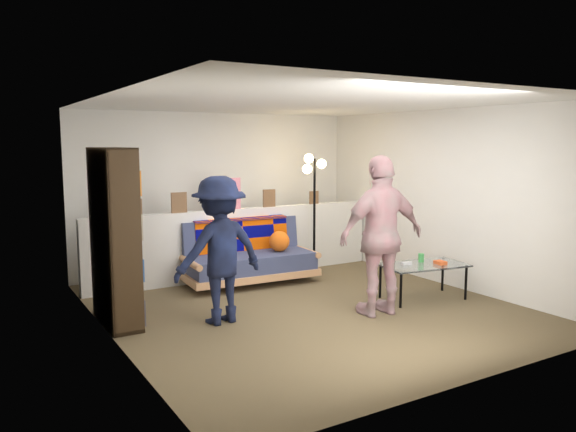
# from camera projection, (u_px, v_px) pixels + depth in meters

# --- Properties ---
(ground) EXTENTS (5.00, 5.00, 0.00)m
(ground) POSITION_uv_depth(u_px,v_px,m) (305.00, 307.00, 6.71)
(ground) COLOR brown
(ground) RESTS_ON ground
(room_shell) EXTENTS (4.60, 5.05, 2.45)m
(room_shell) POSITION_uv_depth(u_px,v_px,m) (285.00, 165.00, 6.89)
(room_shell) COLOR silver
(room_shell) RESTS_ON ground
(half_wall_ledge) EXTENTS (4.45, 0.15, 1.00)m
(half_wall_ledge) POSITION_uv_depth(u_px,v_px,m) (239.00, 243.00, 8.17)
(half_wall_ledge) COLOR silver
(half_wall_ledge) RESTS_ON ground
(ledge_decor) EXTENTS (2.97, 0.02, 0.45)m
(ledge_decor) POSITION_uv_depth(u_px,v_px,m) (224.00, 197.00, 7.95)
(ledge_decor) COLOR brown
(ledge_decor) RESTS_ON half_wall_ledge
(futon_sofa) EXTENTS (1.87, 0.98, 0.79)m
(futon_sofa) POSITION_uv_depth(u_px,v_px,m) (249.00, 257.00, 7.84)
(futon_sofa) COLOR tan
(futon_sofa) RESTS_ON ground
(bookshelf) EXTENTS (0.32, 0.95, 1.90)m
(bookshelf) POSITION_uv_depth(u_px,v_px,m) (115.00, 243.00, 5.98)
(bookshelf) COLOR black
(bookshelf) RESTS_ON ground
(coffee_table) EXTENTS (1.13, 0.74, 0.55)m
(coffee_table) POSITION_uv_depth(u_px,v_px,m) (424.00, 266.00, 7.00)
(coffee_table) COLOR black
(coffee_table) RESTS_ON ground
(floor_lamp) EXTENTS (0.41, 0.35, 1.78)m
(floor_lamp) POSITION_uv_depth(u_px,v_px,m) (313.00, 188.00, 8.45)
(floor_lamp) COLOR black
(floor_lamp) RESTS_ON ground
(person_left) EXTENTS (1.09, 0.70, 1.60)m
(person_left) POSITION_uv_depth(u_px,v_px,m) (219.00, 250.00, 6.04)
(person_left) COLOR black
(person_left) RESTS_ON ground
(person_right) EXTENTS (1.10, 0.53, 1.81)m
(person_right) POSITION_uv_depth(u_px,v_px,m) (382.00, 236.00, 6.30)
(person_right) COLOR pink
(person_right) RESTS_ON ground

